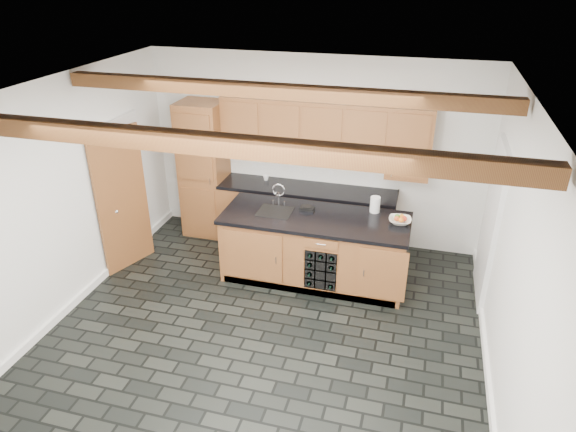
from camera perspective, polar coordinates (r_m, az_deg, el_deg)
name	(u,v)px	position (r m, az deg, el deg)	size (l,w,h in m)	color
ground	(265,331)	(6.22, -2.61, -12.65)	(5.00, 5.00, 0.00)	black
room_shell	(269,195)	(5.87, -2.13, 2.36)	(5.01, 5.00, 5.00)	white
back_cabinetry	(285,181)	(7.67, -0.35, 3.88)	(3.65, 0.62, 2.20)	#9E5E32
island	(315,248)	(6.92, 2.99, -3.58)	(2.48, 0.96, 0.93)	#9E5E32
faucet	(276,208)	(6.85, -1.37, 0.86)	(0.45, 0.40, 0.34)	black
kitchen_scale	(307,208)	(6.87, 2.14, 0.88)	(0.19, 0.13, 0.06)	black
fruit_bowl	(400,221)	(6.67, 12.34, -0.52)	(0.28, 0.28, 0.07)	white
fruit_cluster	(400,218)	(6.66, 12.37, -0.23)	(0.16, 0.17, 0.07)	red
paper_towel	(375,205)	(6.88, 9.65, 1.27)	(0.13, 0.13, 0.21)	white
mug	(266,178)	(7.83, -2.46, 4.27)	(0.09, 0.09, 0.08)	white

